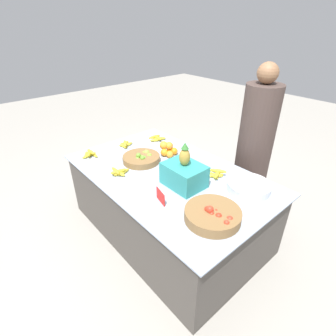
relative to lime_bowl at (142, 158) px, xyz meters
name	(u,v)px	position (x,y,z in m)	size (l,w,h in m)	color
ground_plane	(168,228)	(0.32, 0.05, -0.68)	(12.00, 12.00, 0.00)	#A39E93
market_table	(168,202)	(0.32, 0.05, -0.35)	(1.83, 1.13, 0.65)	#4C4742
lime_bowl	(142,158)	(0.00, 0.00, 0.00)	(0.35, 0.35, 0.10)	olive
tomato_basket	(213,215)	(0.99, -0.13, 0.01)	(0.38, 0.38, 0.11)	olive
orange_pile	(168,149)	(0.06, 0.27, 0.03)	(0.17, 0.17, 0.14)	orange
metal_bowl	(249,186)	(0.94, 0.35, 0.00)	(0.34, 0.34, 0.07)	silver
price_sign	(161,196)	(0.60, -0.27, 0.02)	(0.13, 0.04, 0.10)	red
produce_crate	(184,174)	(0.55, 0.02, 0.07)	(0.32, 0.25, 0.38)	teal
banana_bunch_middle_left	(216,174)	(0.64, 0.31, 0.00)	(0.15, 0.16, 0.06)	yellow
banana_bunch_back_center	(157,138)	(-0.29, 0.41, -0.01)	(0.18, 0.19, 0.06)	yellow
banana_bunch_front_center	(194,165)	(0.40, 0.29, -0.02)	(0.13, 0.16, 0.03)	yellow
banana_bunch_front_left	(125,144)	(-0.39, 0.06, -0.01)	(0.15, 0.16, 0.06)	yellow
banana_bunch_middle_right	(90,154)	(-0.42, -0.32, -0.01)	(0.18, 0.16, 0.06)	yellow
banana_bunch_front_right	(119,172)	(0.07, -0.29, -0.01)	(0.15, 0.19, 0.06)	yellow
vendor_person	(254,149)	(0.60, 0.94, 0.02)	(0.34, 0.34, 1.51)	#473833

